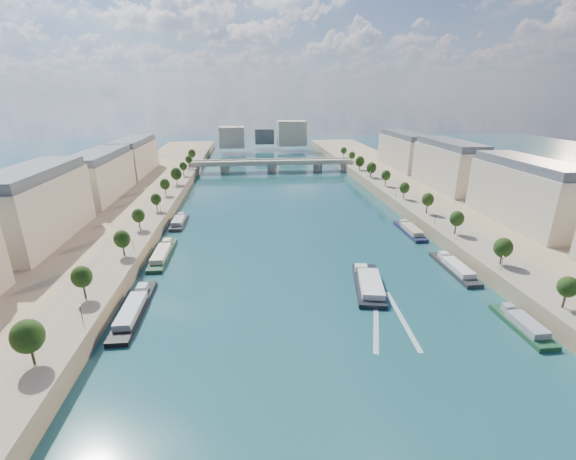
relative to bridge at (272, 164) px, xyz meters
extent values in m
plane|color=#0D313C|center=(0.00, -118.97, -5.08)|extent=(700.00, 700.00, 0.00)
cube|color=#9E8460|center=(-72.00, -118.97, -2.58)|extent=(44.00, 520.00, 5.00)
cube|color=#9E8460|center=(72.00, -118.97, -2.58)|extent=(44.00, 520.00, 5.00)
cube|color=gray|center=(-57.00, -118.97, -0.03)|extent=(14.00, 520.00, 0.10)
cube|color=gray|center=(57.00, -118.97, -0.03)|extent=(14.00, 520.00, 0.10)
cylinder|color=#382B1E|center=(-55.00, -200.97, 1.83)|extent=(0.50, 0.50, 3.82)
ellipsoid|color=black|center=(-55.00, -200.97, 5.42)|extent=(4.80, 4.80, 5.52)
cylinder|color=#382B1E|center=(-55.00, -176.97, 1.83)|extent=(0.50, 0.50, 3.82)
ellipsoid|color=black|center=(-55.00, -176.97, 5.42)|extent=(4.80, 4.80, 5.52)
cylinder|color=#382B1E|center=(-55.00, -152.97, 1.83)|extent=(0.50, 0.50, 3.82)
ellipsoid|color=black|center=(-55.00, -152.97, 5.42)|extent=(4.80, 4.80, 5.52)
cylinder|color=#382B1E|center=(-55.00, -128.97, 1.83)|extent=(0.50, 0.50, 3.82)
ellipsoid|color=black|center=(-55.00, -128.97, 5.42)|extent=(4.80, 4.80, 5.52)
cylinder|color=#382B1E|center=(-55.00, -104.97, 1.83)|extent=(0.50, 0.50, 3.82)
ellipsoid|color=black|center=(-55.00, -104.97, 5.42)|extent=(4.80, 4.80, 5.52)
cylinder|color=#382B1E|center=(-55.00, -80.97, 1.83)|extent=(0.50, 0.50, 3.82)
ellipsoid|color=black|center=(-55.00, -80.97, 5.42)|extent=(4.80, 4.80, 5.52)
cylinder|color=#382B1E|center=(-55.00, -56.97, 1.83)|extent=(0.50, 0.50, 3.82)
ellipsoid|color=black|center=(-55.00, -56.97, 5.42)|extent=(4.80, 4.80, 5.52)
cylinder|color=#382B1E|center=(-55.00, -32.97, 1.83)|extent=(0.50, 0.50, 3.82)
ellipsoid|color=black|center=(-55.00, -32.97, 5.42)|extent=(4.80, 4.80, 5.52)
cylinder|color=#382B1E|center=(-55.00, -8.97, 1.83)|extent=(0.50, 0.50, 3.82)
ellipsoid|color=black|center=(-55.00, -8.97, 5.42)|extent=(4.80, 4.80, 5.52)
cylinder|color=#382B1E|center=(-55.00, 15.03, 1.83)|extent=(0.50, 0.50, 3.82)
ellipsoid|color=black|center=(-55.00, 15.03, 5.42)|extent=(4.80, 4.80, 5.52)
cylinder|color=#382B1E|center=(55.00, -192.97, 1.83)|extent=(0.50, 0.50, 3.82)
ellipsoid|color=black|center=(55.00, -192.97, 5.42)|extent=(4.80, 4.80, 5.52)
cylinder|color=#382B1E|center=(55.00, -168.97, 1.83)|extent=(0.50, 0.50, 3.82)
ellipsoid|color=black|center=(55.00, -168.97, 5.42)|extent=(4.80, 4.80, 5.52)
cylinder|color=#382B1E|center=(55.00, -144.97, 1.83)|extent=(0.50, 0.50, 3.82)
ellipsoid|color=black|center=(55.00, -144.97, 5.42)|extent=(4.80, 4.80, 5.52)
cylinder|color=#382B1E|center=(55.00, -120.97, 1.83)|extent=(0.50, 0.50, 3.82)
ellipsoid|color=black|center=(55.00, -120.97, 5.42)|extent=(4.80, 4.80, 5.52)
cylinder|color=#382B1E|center=(55.00, -96.97, 1.83)|extent=(0.50, 0.50, 3.82)
ellipsoid|color=black|center=(55.00, -96.97, 5.42)|extent=(4.80, 4.80, 5.52)
cylinder|color=#382B1E|center=(55.00, -72.97, 1.83)|extent=(0.50, 0.50, 3.82)
ellipsoid|color=black|center=(55.00, -72.97, 5.42)|extent=(4.80, 4.80, 5.52)
cylinder|color=#382B1E|center=(55.00, -48.97, 1.83)|extent=(0.50, 0.50, 3.82)
ellipsoid|color=black|center=(55.00, -48.97, 5.42)|extent=(4.80, 4.80, 5.52)
cylinder|color=#382B1E|center=(55.00, -24.97, 1.83)|extent=(0.50, 0.50, 3.82)
ellipsoid|color=black|center=(55.00, -24.97, 5.42)|extent=(4.80, 4.80, 5.52)
cylinder|color=#382B1E|center=(55.00, -0.97, 1.83)|extent=(0.50, 0.50, 3.82)
ellipsoid|color=black|center=(55.00, -0.97, 5.42)|extent=(4.80, 4.80, 5.52)
cylinder|color=#382B1E|center=(55.00, 23.03, 1.83)|extent=(0.50, 0.50, 3.82)
ellipsoid|color=black|center=(55.00, 23.03, 5.42)|extent=(4.80, 4.80, 5.52)
cylinder|color=black|center=(-52.50, -188.97, 1.92)|extent=(0.14, 0.14, 4.00)
sphere|color=#FFE5B2|center=(-52.50, -188.97, 4.02)|extent=(0.36, 0.36, 0.36)
cylinder|color=black|center=(-52.50, -148.97, 1.92)|extent=(0.14, 0.14, 4.00)
sphere|color=#FFE5B2|center=(-52.50, -148.97, 4.02)|extent=(0.36, 0.36, 0.36)
cylinder|color=black|center=(-52.50, -108.97, 1.92)|extent=(0.14, 0.14, 4.00)
sphere|color=#FFE5B2|center=(-52.50, -108.97, 4.02)|extent=(0.36, 0.36, 0.36)
cylinder|color=black|center=(-52.50, -68.97, 1.92)|extent=(0.14, 0.14, 4.00)
sphere|color=#FFE5B2|center=(-52.50, -68.97, 4.02)|extent=(0.36, 0.36, 0.36)
cylinder|color=black|center=(-52.50, -28.97, 1.92)|extent=(0.14, 0.14, 4.00)
sphere|color=#FFE5B2|center=(-52.50, -28.97, 4.02)|extent=(0.36, 0.36, 0.36)
cylinder|color=black|center=(52.50, -173.97, 1.92)|extent=(0.14, 0.14, 4.00)
sphere|color=#FFE5B2|center=(52.50, -173.97, 4.02)|extent=(0.36, 0.36, 0.36)
cylinder|color=black|center=(52.50, -133.97, 1.92)|extent=(0.14, 0.14, 4.00)
sphere|color=#FFE5B2|center=(52.50, -133.97, 4.02)|extent=(0.36, 0.36, 0.36)
cylinder|color=black|center=(52.50, -93.97, 1.92)|extent=(0.14, 0.14, 4.00)
sphere|color=#FFE5B2|center=(52.50, -93.97, 4.02)|extent=(0.36, 0.36, 0.36)
cylinder|color=black|center=(52.50, -53.97, 1.92)|extent=(0.14, 0.14, 4.00)
sphere|color=#FFE5B2|center=(52.50, -53.97, 4.02)|extent=(0.36, 0.36, 0.36)
cylinder|color=black|center=(52.50, -13.97, 1.92)|extent=(0.14, 0.14, 4.00)
sphere|color=#FFE5B2|center=(52.50, -13.97, 4.02)|extent=(0.36, 0.36, 0.36)
cube|color=#C0AF94|center=(-85.00, -135.97, 9.92)|extent=(16.00, 52.00, 20.00)
cube|color=#474C54|center=(-85.00, -135.97, 21.52)|extent=(14.72, 50.44, 3.20)
cube|color=#C0AF94|center=(-85.00, -77.97, 9.92)|extent=(16.00, 52.00, 20.00)
cube|color=#474C54|center=(-85.00, -77.97, 21.52)|extent=(14.72, 50.44, 3.20)
cube|color=#C0AF94|center=(-85.00, -19.97, 9.92)|extent=(16.00, 52.00, 20.00)
cube|color=#474C54|center=(-85.00, -19.97, 21.52)|extent=(14.72, 50.44, 3.20)
cube|color=#C0AF94|center=(85.00, -135.97, 9.92)|extent=(16.00, 52.00, 20.00)
cube|color=#474C54|center=(85.00, -135.97, 21.52)|extent=(14.72, 50.44, 3.20)
cube|color=#C0AF94|center=(85.00, -77.97, 9.92)|extent=(16.00, 52.00, 20.00)
cube|color=#474C54|center=(85.00, -77.97, 21.52)|extent=(14.72, 50.44, 3.20)
cube|color=#C0AF94|center=(85.00, -19.97, 9.92)|extent=(16.00, 52.00, 20.00)
cube|color=#474C54|center=(85.00, -19.97, 21.52)|extent=(14.72, 50.44, 3.20)
cube|color=#C0AF94|center=(-30.00, 91.03, 8.92)|extent=(22.00, 18.00, 18.00)
cube|color=#C0AF94|center=(25.00, 101.03, 10.92)|extent=(26.00, 20.00, 22.00)
cube|color=#474C54|center=(0.00, 116.03, 6.92)|extent=(18.00, 16.00, 14.00)
cube|color=#C1B79E|center=(0.00, 0.00, 1.12)|extent=(112.00, 11.00, 2.20)
cube|color=#C1B79E|center=(0.00, -5.00, 2.62)|extent=(112.00, 0.80, 0.90)
cube|color=#C1B79E|center=(0.00, 5.00, 2.62)|extent=(112.00, 0.80, 0.90)
cylinder|color=#C1B79E|center=(-32.00, 0.00, -2.58)|extent=(6.40, 6.40, 5.00)
cylinder|color=#C1B79E|center=(0.00, 0.00, -2.58)|extent=(6.40, 6.40, 5.00)
cylinder|color=#C1B79E|center=(32.00, 0.00, -2.58)|extent=(6.40, 6.40, 5.00)
cube|color=#C1B79E|center=(-52.00, 0.00, -2.58)|extent=(6.00, 12.00, 5.00)
cube|color=#C1B79E|center=(52.00, 0.00, -2.58)|extent=(6.00, 12.00, 5.00)
cube|color=black|center=(16.26, -170.16, -4.79)|extent=(11.80, 25.90, 1.79)
cube|color=silver|center=(16.26, -172.16, -3.10)|extent=(8.86, 17.07, 1.61)
cube|color=silver|center=(16.26, -162.66, -3.00)|extent=(4.08, 3.63, 1.80)
cube|color=silver|center=(13.06, -187.16, -5.06)|extent=(9.20, 25.09, 0.04)
cube|color=silver|center=(19.46, -187.16, -5.06)|extent=(3.04, 26.02, 0.04)
cube|color=black|center=(-45.50, -177.46, -4.78)|extent=(5.00, 28.74, 1.80)
cube|color=#ACB1B8|center=(-45.50, -179.75, -3.08)|extent=(4.10, 15.81, 1.60)
cube|color=#ACB1B8|center=(-45.50, -168.83, -2.98)|extent=(2.50, 3.45, 1.80)
cube|color=#193F25|center=(-45.50, -142.70, -4.78)|extent=(5.00, 27.10, 1.80)
cube|color=beige|center=(-45.50, -144.86, -3.08)|extent=(4.10, 14.90, 1.60)
cube|color=beige|center=(-45.50, -134.57, -2.98)|extent=(2.50, 3.25, 1.80)
cube|color=#29292C|center=(-45.50, -108.85, -4.78)|extent=(5.00, 20.08, 1.80)
cube|color=#999AA2|center=(-45.50, -110.46, -3.08)|extent=(4.10, 11.04, 1.60)
cube|color=#999AA2|center=(-45.50, -102.83, -2.98)|extent=(2.50, 2.41, 1.80)
cube|color=#1D482C|center=(45.50, -193.78, -4.78)|extent=(5.00, 17.98, 1.80)
cube|color=#95969D|center=(45.50, -195.22, -3.08)|extent=(4.10, 9.89, 1.60)
cube|color=#95969D|center=(45.50, -188.39, -2.98)|extent=(2.50, 2.16, 1.80)
cube|color=#28282B|center=(45.50, -162.92, -4.78)|extent=(5.00, 23.83, 1.80)
cube|color=silver|center=(45.50, -164.83, -3.08)|extent=(4.10, 13.10, 1.60)
cube|color=silver|center=(45.50, -155.77, -2.98)|extent=(2.50, 2.86, 1.80)
cube|color=#1D2040|center=(45.50, -129.04, -4.78)|extent=(5.00, 22.46, 1.80)
cube|color=#C2B191|center=(45.50, -130.84, -3.08)|extent=(4.10, 12.35, 1.60)
cube|color=#C2B191|center=(45.50, -122.31, -2.98)|extent=(2.50, 2.69, 1.80)
camera|label=1|loc=(-16.06, -264.01, 46.26)|focal=24.00mm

